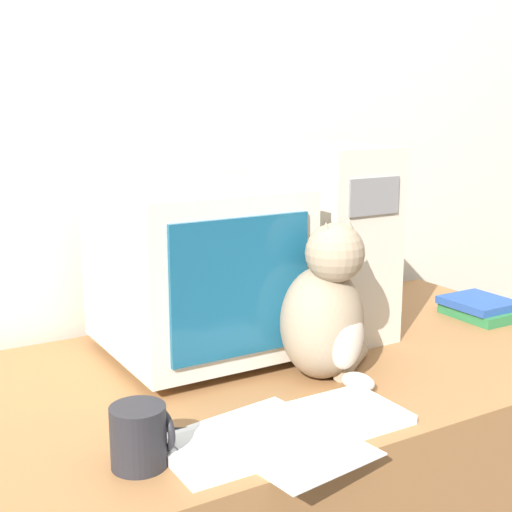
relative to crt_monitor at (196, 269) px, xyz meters
The scene contains 10 objects.
wall_back 0.50m from the crt_monitor, 59.84° to the left, with size 7.00×0.05×2.50m.
desk 0.62m from the crt_monitor, 39.15° to the right, with size 1.50×0.83×0.72m.
crt_monitor is the anchor object (origin of this frame).
computer_tower 0.37m from the crt_monitor, ahead, with size 0.20×0.40×0.47m.
keyboard 0.49m from the crt_monitor, 95.57° to the right, with size 0.46×0.17×0.02m.
cat 0.33m from the crt_monitor, 57.56° to the right, with size 0.27×0.25×0.35m.
book_stack 0.83m from the crt_monitor, ahead, with size 0.16×0.19×0.05m.
pen 0.45m from the crt_monitor, 115.15° to the right, with size 0.12×0.08×0.01m.
paper_sheet 0.51m from the crt_monitor, 97.65° to the right, with size 0.25×0.32×0.00m.
mug 0.54m from the crt_monitor, 126.30° to the right, with size 0.10×0.09×0.10m.
Camera 1 is at (-0.88, -0.85, 1.31)m, focal length 50.00 mm.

